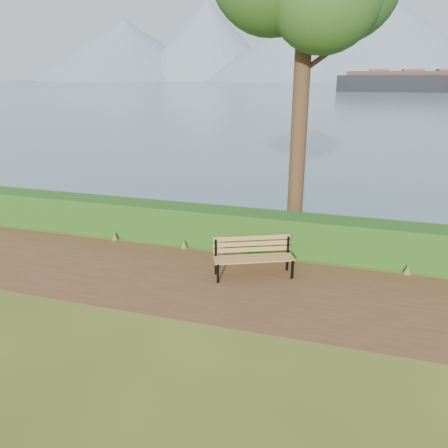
% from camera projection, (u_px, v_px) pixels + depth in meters
% --- Properties ---
extents(ground, '(140.00, 140.00, 0.00)m').
position_uv_depth(ground, '(196.00, 287.00, 9.58)').
color(ground, '#485618').
rests_on(ground, ground).
extents(path, '(40.00, 3.40, 0.01)m').
position_uv_depth(path, '(200.00, 281.00, 9.85)').
color(path, '#55351D').
rests_on(path, ground).
extents(hedge, '(32.00, 0.85, 1.00)m').
position_uv_depth(hedge, '(229.00, 228.00, 11.77)').
color(hedge, '#1D4814').
rests_on(hedge, ground).
extents(water, '(700.00, 510.00, 0.00)m').
position_uv_depth(water, '(358.00, 84.00, 245.04)').
color(water, '#475E72').
rests_on(water, ground).
extents(mountains, '(585.00, 190.00, 70.00)m').
position_uv_depth(mountains, '(352.00, 47.00, 370.93)').
color(mountains, slate).
rests_on(mountains, ground).
extents(bench, '(1.87, 1.22, 0.91)m').
position_uv_depth(bench, '(253.00, 254.00, 10.00)').
color(bench, black).
rests_on(bench, ground).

